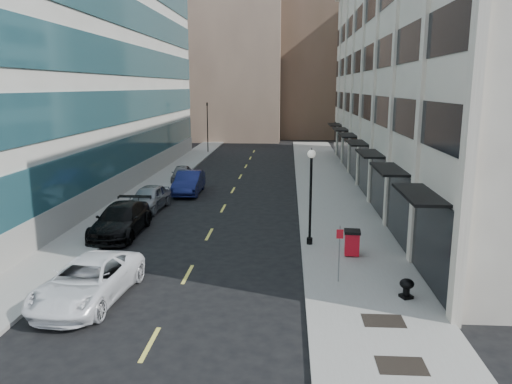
# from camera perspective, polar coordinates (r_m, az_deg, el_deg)

# --- Properties ---
(ground) EXTENTS (160.00, 160.00, 0.00)m
(ground) POSITION_cam_1_polar(r_m,az_deg,el_deg) (15.16, -14.17, -20.18)
(ground) COLOR black
(ground) RESTS_ON ground
(sidewalk_right) EXTENTS (5.00, 80.00, 0.15)m
(sidewalk_right) POSITION_cam_1_polar(r_m,az_deg,el_deg) (33.27, 9.16, -1.93)
(sidewalk_right) COLOR gray
(sidewalk_right) RESTS_ON ground
(sidewalk_left) EXTENTS (3.00, 80.00, 0.15)m
(sidewalk_left) POSITION_cam_1_polar(r_m,az_deg,el_deg) (34.82, -14.44, -1.53)
(sidewalk_left) COLOR gray
(sidewalk_left) RESTS_ON ground
(building_right) EXTENTS (15.30, 46.50, 18.25)m
(building_right) POSITION_cam_1_polar(r_m,az_deg,el_deg) (41.16, 22.16, 12.52)
(building_right) COLOR beige
(building_right) RESTS_ON ground
(building_left) EXTENTS (16.14, 46.00, 20.00)m
(building_left) POSITION_cam_1_polar(r_m,az_deg,el_deg) (44.12, -24.31, 13.56)
(building_left) COLOR silver
(building_left) RESTS_ON ground
(skyline_tan_near) EXTENTS (14.00, 18.00, 28.00)m
(skyline_tan_near) POSITION_cam_1_polar(r_m,az_deg,el_deg) (80.81, -2.28, 16.23)
(skyline_tan_near) COLOR #9A7D65
(skyline_tan_near) RESTS_ON ground
(skyline_brown) EXTENTS (12.00, 16.00, 34.00)m
(skyline_brown) POSITION_cam_1_polar(r_m,az_deg,el_deg) (84.73, 6.51, 18.00)
(skyline_brown) COLOR brown
(skyline_brown) RESTS_ON ground
(skyline_tan_far) EXTENTS (12.00, 14.00, 22.00)m
(skyline_tan_far) POSITION_cam_1_polar(r_m,az_deg,el_deg) (92.04, -7.99, 13.73)
(skyline_tan_far) COLOR #9A7D65
(skyline_tan_far) RESTS_ON ground
(skyline_stone) EXTENTS (10.00, 14.00, 20.00)m
(skyline_stone) POSITION_cam_1_polar(r_m,az_deg,el_deg) (79.38, 14.02, 13.08)
(skyline_stone) COLOR beige
(skyline_stone) RESTS_ON ground
(grate_mid) EXTENTS (1.40, 1.00, 0.01)m
(grate_mid) POSITION_cam_1_polar(r_m,az_deg,el_deg) (15.66, 16.29, -18.50)
(grate_mid) COLOR black
(grate_mid) RESTS_ON sidewalk_right
(grate_far) EXTENTS (1.40, 1.00, 0.01)m
(grate_far) POSITION_cam_1_polar(r_m,az_deg,el_deg) (18.08, 14.35, -14.06)
(grate_far) COLOR black
(grate_far) RESTS_ON sidewalk_right
(road_centerline) EXTENTS (0.15, 68.20, 0.01)m
(road_centerline) POSITION_cam_1_polar(r_m,az_deg,el_deg) (30.53, -4.49, -3.21)
(road_centerline) COLOR #D8CC4C
(road_centerline) RESTS_ON ground
(traffic_signal) EXTENTS (0.66, 0.66, 6.98)m
(traffic_signal) POSITION_cam_1_polar(r_m,az_deg,el_deg) (60.99, -5.61, 9.78)
(traffic_signal) COLOR black
(traffic_signal) RESTS_ON ground
(car_white_van) EXTENTS (3.10, 5.91, 1.59)m
(car_white_van) POSITION_cam_1_polar(r_m,az_deg,el_deg) (20.11, -18.67, -9.62)
(car_white_van) COLOR white
(car_white_van) RESTS_ON ground
(car_black_pickup) EXTENTS (2.39, 5.76, 1.67)m
(car_black_pickup) POSITION_cam_1_polar(r_m,az_deg,el_deg) (28.27, -15.18, -3.10)
(car_black_pickup) COLOR black
(car_black_pickup) RESTS_ON ground
(car_silver_sedan) EXTENTS (2.26, 4.87, 1.62)m
(car_silver_sedan) POSITION_cam_1_polar(r_m,az_deg,el_deg) (33.46, -12.14, -0.68)
(car_silver_sedan) COLOR gray
(car_silver_sedan) RESTS_ON ground
(car_blue_sedan) EXTENTS (1.90, 5.19, 1.70)m
(car_blue_sedan) POSITION_cam_1_polar(r_m,az_deg,el_deg) (38.12, -7.68, 1.08)
(car_blue_sedan) COLOR #151B50
(car_blue_sedan) RESTS_ON ground
(car_grey_sedan) EXTENTS (1.99, 4.10, 1.35)m
(car_grey_sedan) POSITION_cam_1_polar(r_m,az_deg,el_deg) (43.20, -8.49, 2.10)
(car_grey_sedan) COLOR slate
(car_grey_sedan) RESTS_ON ground
(trash_bin) EXTENTS (0.81, 0.88, 1.22)m
(trash_bin) POSITION_cam_1_polar(r_m,az_deg,el_deg) (24.03, 10.91, -5.61)
(trash_bin) COLOR red
(trash_bin) RESTS_ON sidewalk_right
(lamppost) EXTENTS (0.41, 0.41, 4.92)m
(lamppost) POSITION_cam_1_polar(r_m,az_deg,el_deg) (24.84, 6.28, 0.43)
(lamppost) COLOR black
(lamppost) RESTS_ON sidewalk_right
(sign_post) EXTENTS (0.28, 0.06, 2.38)m
(sign_post) POSITION_cam_1_polar(r_m,az_deg,el_deg) (20.50, 9.52, -6.08)
(sign_post) COLOR slate
(sign_post) RESTS_ON sidewalk_right
(urn_planter) EXTENTS (0.54, 0.54, 0.75)m
(urn_planter) POSITION_cam_1_polar(r_m,az_deg,el_deg) (19.92, 16.84, -10.28)
(urn_planter) COLOR black
(urn_planter) RESTS_ON sidewalk_right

